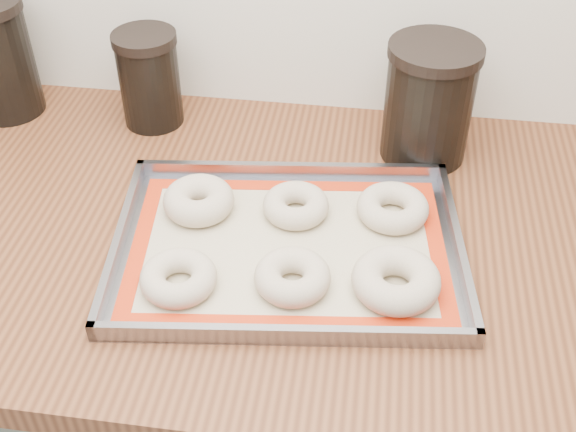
% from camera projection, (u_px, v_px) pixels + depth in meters
% --- Properties ---
extents(cabinet, '(3.00, 0.65, 0.86)m').
position_uv_depth(cabinet, '(193.00, 410.00, 1.33)').
color(cabinet, '#5E695D').
rests_on(cabinet, floor).
extents(countertop, '(3.06, 0.68, 0.04)m').
position_uv_depth(countertop, '(166.00, 225.00, 1.04)').
color(countertop, brown).
rests_on(countertop, cabinet).
extents(baking_tray, '(0.50, 0.38, 0.03)m').
position_uv_depth(baking_tray, '(288.00, 246.00, 0.96)').
color(baking_tray, gray).
rests_on(baking_tray, countertop).
extents(baking_mat, '(0.45, 0.34, 0.00)m').
position_uv_depth(baking_mat, '(288.00, 247.00, 0.96)').
color(baking_mat, '#C6B793').
rests_on(baking_mat, baking_tray).
extents(bagel_front_left, '(0.11, 0.11, 0.03)m').
position_uv_depth(bagel_front_left, '(178.00, 278.00, 0.90)').
color(bagel_front_left, beige).
rests_on(bagel_front_left, baking_mat).
extents(bagel_front_mid, '(0.12, 0.12, 0.03)m').
position_uv_depth(bagel_front_mid, '(292.00, 277.00, 0.90)').
color(bagel_front_mid, beige).
rests_on(bagel_front_mid, baking_mat).
extents(bagel_front_right, '(0.12, 0.12, 0.04)m').
position_uv_depth(bagel_front_right, '(396.00, 280.00, 0.89)').
color(bagel_front_right, beige).
rests_on(bagel_front_right, baking_mat).
extents(bagel_back_left, '(0.13, 0.13, 0.04)m').
position_uv_depth(bagel_back_left, '(199.00, 200.00, 1.01)').
color(bagel_back_left, beige).
rests_on(bagel_back_left, baking_mat).
extents(bagel_back_mid, '(0.12, 0.12, 0.03)m').
position_uv_depth(bagel_back_mid, '(296.00, 205.00, 1.01)').
color(bagel_back_mid, beige).
rests_on(bagel_back_mid, baking_mat).
extents(bagel_back_right, '(0.11, 0.11, 0.03)m').
position_uv_depth(bagel_back_right, '(393.00, 208.00, 1.00)').
color(bagel_back_right, beige).
rests_on(bagel_back_right, baking_mat).
extents(canister_mid, '(0.10, 0.10, 0.16)m').
position_uv_depth(canister_mid, '(149.00, 79.00, 1.16)').
color(canister_mid, black).
rests_on(canister_mid, countertop).
extents(canister_right, '(0.14, 0.14, 0.19)m').
position_uv_depth(canister_right, '(429.00, 102.00, 1.08)').
color(canister_right, black).
rests_on(canister_right, countertop).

